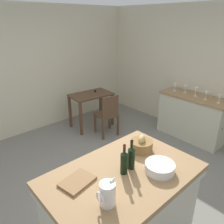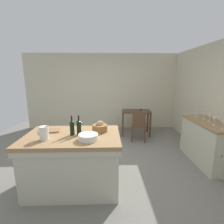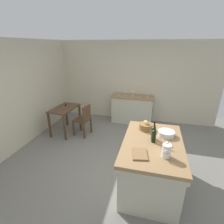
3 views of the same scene
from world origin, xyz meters
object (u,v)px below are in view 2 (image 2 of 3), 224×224
at_px(pitcher, 44,133).
at_px(wooden_chair, 139,125).
at_px(wine_glass_far_right, 197,112).
at_px(wash_bowl, 88,137).
at_px(cutting_board, 50,131).
at_px(wine_bottle_amber, 72,127).
at_px(island_table, 74,159).
at_px(wine_glass_right, 204,114).
at_px(writing_desk, 136,115).
at_px(wine_glass_far_left, 223,124).
at_px(wine_glass_left, 215,120).
at_px(wine_bottle_dark, 79,127).
at_px(side_cabinet, 206,142).
at_px(wine_glass_middle, 210,116).
at_px(bread_basket, 100,128).

bearing_deg(pitcher, wooden_chair, 49.09).
bearing_deg(wooden_chair, wine_glass_far_right, -31.72).
bearing_deg(wash_bowl, pitcher, 177.44).
xyz_separation_m(cutting_board, wine_bottle_amber, (0.41, -0.19, 0.12)).
xyz_separation_m(island_table, wine_glass_right, (2.72, 0.95, 0.53)).
height_order(writing_desk, wine_glass_far_left, wine_glass_far_left).
bearing_deg(wine_glass_left, wine_bottle_dark, -169.27).
xyz_separation_m(wine_glass_left, wine_glass_right, (0.07, 0.47, 0.00)).
relative_size(wooden_chair, wash_bowl, 3.07).
height_order(side_cabinet, wooden_chair, side_cabinet).
xyz_separation_m(wine_bottle_amber, wine_glass_far_left, (2.64, 0.24, -0.03)).
xyz_separation_m(island_table, pitcher, (-0.37, -0.19, 0.53)).
height_order(wine_glass_left, wine_glass_middle, wine_glass_middle).
bearing_deg(bread_basket, pitcher, -156.94).
bearing_deg(writing_desk, wine_glass_middle, -56.15).
bearing_deg(pitcher, wine_glass_far_right, 24.07).
height_order(wine_glass_far_left, wine_glass_far_right, wine_glass_far_right).
bearing_deg(writing_desk, bread_basket, -113.89).
xyz_separation_m(bread_basket, wine_glass_middle, (2.25, 0.56, 0.04)).
height_order(wooden_chair, wine_glass_left, wine_glass_left).
relative_size(bread_basket, wine_glass_middle, 1.47).
bearing_deg(writing_desk, pitcher, -124.46).
height_order(wooden_chair, wine_glass_middle, wine_glass_middle).
xyz_separation_m(island_table, wine_glass_far_left, (2.64, 0.23, 0.52)).
bearing_deg(wine_bottle_amber, cutting_board, 155.43).
bearing_deg(wooden_chair, bread_basket, -120.04).
relative_size(island_table, wine_bottle_amber, 4.81).
relative_size(wine_glass_left, wine_glass_right, 1.00).
bearing_deg(wine_glass_far_left, writing_desk, 117.03).
height_order(wash_bowl, wine_glass_right, wine_glass_right).
relative_size(wooden_chair, wine_glass_far_left, 5.97).
height_order(wine_bottle_amber, wine_glass_middle, wine_bottle_amber).
bearing_deg(wine_glass_far_left, island_table, -174.94).
distance_m(island_table, wooden_chair, 2.42).
bearing_deg(cutting_board, wine_glass_left, 5.57).
xyz_separation_m(side_cabinet, wine_glass_far_right, (0.00, 0.46, 0.56)).
relative_size(island_table, wine_glass_left, 9.40).
bearing_deg(wash_bowl, wine_glass_right, 25.73).
xyz_separation_m(wine_bottle_amber, wine_glass_far_right, (2.68, 1.18, -0.03)).
height_order(pitcher, wash_bowl, pitcher).
height_order(bread_basket, wine_glass_right, bread_basket).
bearing_deg(pitcher, wine_glass_right, 20.32).
distance_m(side_cabinet, writing_desk, 2.17).
bearing_deg(wine_glass_middle, island_table, -165.24).
relative_size(wine_bottle_dark, wine_glass_right, 1.96).
relative_size(writing_desk, wine_bottle_dark, 2.97).
relative_size(pitcher, cutting_board, 0.82).
distance_m(cutting_board, wine_glass_left, 3.07).
height_order(cutting_board, wine_glass_far_left, wine_glass_far_left).
bearing_deg(wine_glass_left, writing_desk, 119.87).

